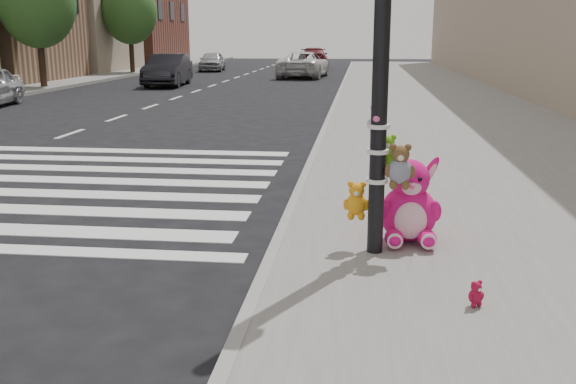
% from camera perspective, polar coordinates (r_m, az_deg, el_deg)
% --- Properties ---
extents(ground, '(120.00, 120.00, 0.00)m').
position_cam_1_polar(ground, '(5.65, -19.97, -11.29)').
color(ground, black).
rests_on(ground, ground).
extents(sidewalk_near, '(7.00, 80.00, 0.14)m').
position_cam_1_polar(sidewalk_near, '(14.94, 16.42, 4.60)').
color(sidewalk_near, slate).
rests_on(sidewalk_near, ground).
extents(curb_edge, '(0.12, 80.00, 0.15)m').
position_cam_1_polar(curb_edge, '(14.75, 3.05, 5.03)').
color(curb_edge, gray).
rests_on(curb_edge, ground).
extents(bld_far_e, '(6.00, 10.00, 9.00)m').
position_cam_1_polar(bld_far_e, '(53.68, -13.52, 15.79)').
color(bld_far_e, brown).
rests_on(bld_far_e, ground).
extents(signal_pole, '(0.71, 0.49, 4.00)m').
position_cam_1_polar(signal_pole, '(6.39, 8.33, 8.48)').
color(signal_pole, black).
rests_on(signal_pole, sidewalk_near).
extents(tree_far_b, '(3.20, 3.20, 5.44)m').
position_cam_1_polar(tree_far_b, '(29.87, -21.44, 15.46)').
color(tree_far_b, '#382619').
rests_on(tree_far_b, sidewalk_far).
extents(tree_far_c, '(3.20, 3.20, 5.44)m').
position_cam_1_polar(tree_far_c, '(39.96, -13.92, 15.34)').
color(tree_far_c, '#382619').
rests_on(tree_far_c, sidewalk_far).
extents(pink_bunny, '(0.68, 0.72, 0.95)m').
position_cam_1_polar(pink_bunny, '(6.97, 10.71, -1.29)').
color(pink_bunny, '#E6137B').
rests_on(pink_bunny, sidewalk_near).
extents(red_teddy, '(0.19, 0.17, 0.23)m').
position_cam_1_polar(red_teddy, '(5.54, 16.36, -8.67)').
color(red_teddy, '#A21033').
rests_on(red_teddy, sidewalk_near).
extents(car_dark_far, '(1.89, 4.53, 1.46)m').
position_cam_1_polar(car_dark_far, '(30.57, -10.65, 10.61)').
color(car_dark_far, black).
rests_on(car_dark_far, ground).
extents(car_white_near, '(2.73, 5.23, 1.41)m').
position_cam_1_polar(car_white_near, '(36.07, 1.40, 11.25)').
color(car_white_near, silver).
rests_on(car_white_near, ground).
extents(car_maroon_near, '(2.27, 4.98, 1.41)m').
position_cam_1_polar(car_maroon_near, '(47.04, 2.30, 11.85)').
color(car_maroon_near, maroon).
rests_on(car_maroon_near, ground).
extents(car_silver_deep, '(1.88, 3.84, 1.26)m').
position_cam_1_polar(car_silver_deep, '(42.82, -6.76, 11.47)').
color(car_silver_deep, '#AEAEB3').
rests_on(car_silver_deep, ground).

